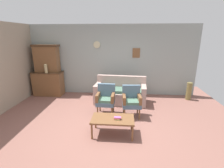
% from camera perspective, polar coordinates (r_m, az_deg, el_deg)
% --- Properties ---
extents(ground_plane, '(7.68, 7.68, 0.00)m').
position_cam_1_polar(ground_plane, '(4.48, -2.50, -14.38)').
color(ground_plane, '#84564C').
extents(wall_back_with_decor, '(6.40, 0.09, 2.70)m').
position_cam_1_polar(wall_back_with_decor, '(6.54, 0.23, 8.13)').
color(wall_back_with_decor, '#939E99').
rests_on(wall_back_with_decor, ground).
extents(side_cabinet, '(1.16, 0.55, 0.93)m').
position_cam_1_polar(side_cabinet, '(7.02, -20.98, 0.21)').
color(side_cabinet, brown).
rests_on(side_cabinet, ground).
extents(cabinet_upper_hutch, '(0.99, 0.38, 1.03)m').
position_cam_1_polar(cabinet_upper_hutch, '(6.90, -21.54, 8.27)').
color(cabinet_upper_hutch, brown).
rests_on(cabinet_upper_hutch, side_cabinet).
extents(vase_on_cabinet, '(0.11, 0.11, 0.33)m').
position_cam_1_polar(vase_on_cabinet, '(6.70, -21.78, 4.94)').
color(vase_on_cabinet, tan).
rests_on(vase_on_cabinet, side_cabinet).
extents(floral_couch, '(1.81, 0.93, 0.90)m').
position_cam_1_polar(floral_couch, '(5.87, 2.89, -3.18)').
color(floral_couch, tan).
rests_on(floral_couch, ground).
extents(armchair_row_middle, '(0.54, 0.51, 0.90)m').
position_cam_1_polar(armchair_row_middle, '(4.95, -2.13, -4.85)').
color(armchair_row_middle, slate).
rests_on(armchair_row_middle, ground).
extents(armchair_near_cabinet, '(0.55, 0.53, 0.90)m').
position_cam_1_polar(armchair_near_cabinet, '(4.85, 6.71, -5.42)').
color(armchair_near_cabinet, slate).
rests_on(armchair_near_cabinet, ground).
extents(coffee_table, '(1.00, 0.56, 0.42)m').
position_cam_1_polar(coffee_table, '(4.00, 0.26, -12.25)').
color(coffee_table, brown).
rests_on(coffee_table, ground).
extents(book_stack_on_table, '(0.16, 0.11, 0.06)m').
position_cam_1_polar(book_stack_on_table, '(3.91, 1.89, -11.67)').
color(book_stack_on_table, '#839751').
rests_on(book_stack_on_table, coffee_table).
extents(floor_vase_by_wall, '(0.19, 0.19, 0.65)m').
position_cam_1_polar(floor_vase_by_wall, '(6.71, 24.93, -2.25)').
color(floor_vase_by_wall, olive).
rests_on(floor_vase_by_wall, ground).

